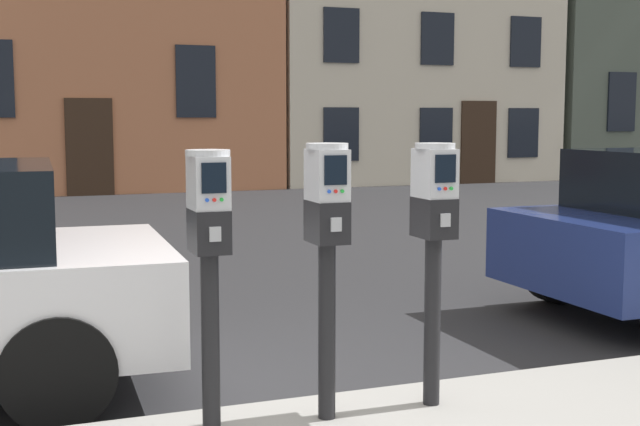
% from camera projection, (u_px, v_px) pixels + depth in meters
% --- Properties ---
extents(parking_meter_near_kerb, '(0.22, 0.25, 1.41)m').
position_uv_depth(parking_meter_near_kerb, '(209.00, 240.00, 4.16)').
color(parking_meter_near_kerb, black).
rests_on(parking_meter_near_kerb, sidewalk_slab).
extents(parking_meter_twin_adjacent, '(0.22, 0.25, 1.44)m').
position_uv_depth(parking_meter_twin_adjacent, '(327.00, 231.00, 4.38)').
color(parking_meter_twin_adjacent, black).
rests_on(parking_meter_twin_adjacent, sidewalk_slab).
extents(parking_meter_end_of_row, '(0.22, 0.25, 1.43)m').
position_uv_depth(parking_meter_end_of_row, '(434.00, 226.00, 4.60)').
color(parking_meter_end_of_row, black).
rests_on(parking_meter_end_of_row, sidewalk_slab).
extents(townhouse_green_painted, '(7.68, 5.88, 9.32)m').
position_uv_depth(townhouse_green_painted, '(388.00, 9.00, 23.70)').
color(townhouse_green_painted, beige).
rests_on(townhouse_green_painted, ground_plane).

